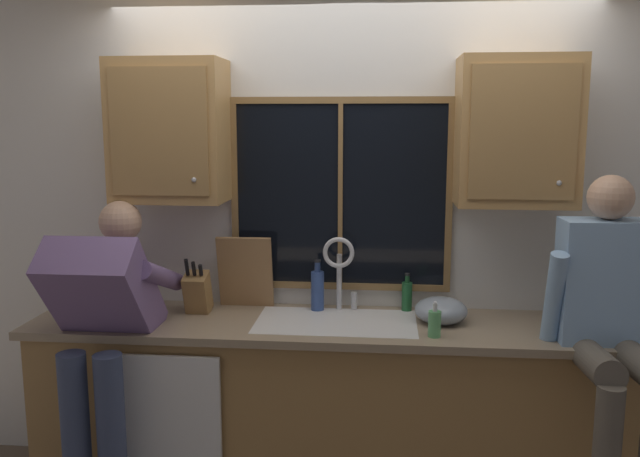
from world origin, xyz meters
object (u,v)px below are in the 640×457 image
person_sitting_on_counter (611,308)px  cutting_board (245,272)px  knife_block (198,293)px  person_standing (103,328)px  bottle_tall_clear (407,295)px  mixing_bowl (441,310)px  soap_dispenser (435,323)px  bottle_green_glass (317,289)px

person_sitting_on_counter → cutting_board: (-1.73, 0.48, 0.01)m
person_sitting_on_counter → knife_block: person_sitting_on_counter is taller
knife_block → cutting_board: (0.23, 0.13, 0.09)m
person_standing → person_sitting_on_counter: bearing=0.6°
person_sitting_on_counter → bottle_tall_clear: person_sitting_on_counter is taller
mixing_bowl → soap_dispenser: (-0.05, -0.23, 0.01)m
knife_block → mixing_bowl: size_ratio=1.23×
person_sitting_on_counter → mixing_bowl: (-0.70, 0.32, -0.12)m
person_standing → cutting_board: bearing=41.2°
soap_dispenser → bottle_green_glass: bearing=147.0°
person_sitting_on_counter → bottle_tall_clear: bearing=150.0°
cutting_board → soap_dispenser: cutting_board is taller
knife_block → bottle_tall_clear: 1.10m
mixing_bowl → bottle_tall_clear: bearing=131.8°
knife_block → bottle_green_glass: bearing=10.6°
cutting_board → bottle_green_glass: cutting_board is taller
mixing_bowl → bottle_green_glass: 0.65m
soap_dispenser → bottle_green_glass: bottle_green_glass is taller
person_sitting_on_counter → mixing_bowl: bearing=155.6°
person_sitting_on_counter → cutting_board: bearing=164.5°
person_standing → mixing_bowl: person_standing is taller
cutting_board → mixing_bowl: (1.02, -0.16, -0.13)m
person_standing → cutting_board: person_standing is taller
person_sitting_on_counter → soap_dispenser: bearing=173.5°
soap_dispenser → mixing_bowl: bearing=78.2°
person_standing → person_sitting_on_counter: 2.31m
person_sitting_on_counter → mixing_bowl: person_sitting_on_counter is taller
soap_dispenser → bottle_tall_clear: 0.43m
soap_dispenser → bottle_tall_clear: size_ratio=0.85×
person_sitting_on_counter → cutting_board: person_sitting_on_counter is taller
knife_block → cutting_board: cutting_board is taller
person_sitting_on_counter → knife_block: (-1.95, 0.35, -0.08)m
person_standing → mixing_bowl: size_ratio=5.82×
cutting_board → soap_dispenser: size_ratio=2.31×
mixing_bowl → bottle_tall_clear: bottle_tall_clear is taller
bottle_green_glass → bottle_tall_clear: bearing=4.4°
mixing_bowl → bottle_green_glass: bottle_green_glass is taller
cutting_board → mixing_bowl: bearing=-8.9°
person_standing → bottle_tall_clear: (1.44, 0.52, 0.06)m
bottle_green_glass → person_standing: bearing=-153.1°
knife_block → person_standing: bearing=-133.1°
person_sitting_on_counter → bottle_tall_clear: (-0.87, 0.50, -0.10)m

